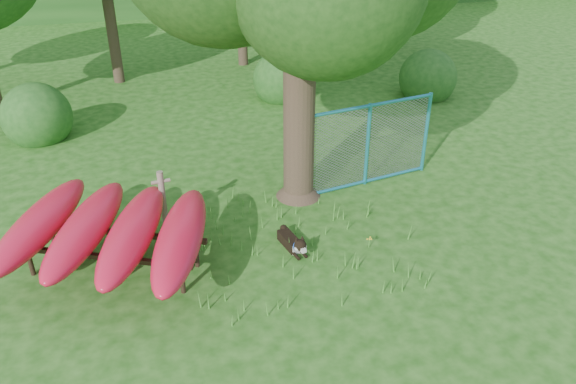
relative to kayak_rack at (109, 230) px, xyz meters
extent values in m
plane|color=#194F0F|center=(3.00, -0.94, -0.84)|extent=(80.00, 80.00, 0.00)
cylinder|color=#392A1F|center=(3.83, 1.80, 1.69)|extent=(0.82, 0.82, 5.07)
cone|color=#392A1F|center=(3.83, 1.80, -0.59)|extent=(1.24, 1.24, 0.51)
cylinder|color=#392A1F|center=(4.40, 1.61, 2.40)|extent=(1.44, 0.21, 1.08)
cylinder|color=#392A1F|center=(3.41, 2.16, 2.81)|extent=(0.91, 1.00, 1.04)
cylinder|color=#716455|center=(0.95, 1.05, -0.18)|extent=(0.14, 0.14, 1.31)
cylinder|color=#716455|center=(0.95, 1.05, 0.27)|extent=(0.36, 0.13, 0.07)
cylinder|color=black|center=(-1.40, 0.23, -0.58)|extent=(0.11, 0.11, 0.53)
cylinder|color=black|center=(1.09, -0.91, -0.58)|extent=(0.11, 0.11, 0.53)
cylinder|color=black|center=(-1.09, 0.91, -0.58)|extent=(0.11, 0.11, 0.53)
cylinder|color=black|center=(1.40, -0.23, -0.58)|extent=(0.11, 0.11, 0.53)
cube|color=black|center=(-0.15, -0.34, -0.29)|extent=(2.92, 1.39, 0.08)
cube|color=black|center=(0.15, 0.34, -0.29)|extent=(2.92, 1.39, 0.08)
ellipsoid|color=red|center=(-1.15, 0.53, 0.00)|extent=(1.80, 3.22, 0.51)
ellipsoid|color=red|center=(-0.38, 0.18, 0.00)|extent=(1.71, 3.24, 0.51)
ellipsoid|color=red|center=(0.38, -0.18, 0.00)|extent=(1.61, 3.25, 0.51)
ellipsoid|color=red|center=(1.15, -0.53, 0.00)|extent=(1.51, 3.25, 0.51)
cube|color=black|center=(3.15, -0.02, -0.74)|extent=(0.36, 0.64, 0.21)
cube|color=silver|center=(3.21, -0.27, -0.74)|extent=(0.21, 0.16, 0.19)
sphere|color=black|center=(3.25, -0.42, -0.58)|extent=(0.23, 0.23, 0.23)
cube|color=silver|center=(3.27, -0.52, -0.61)|extent=(0.11, 0.14, 0.08)
sphere|color=silver|center=(3.18, -0.45, -0.61)|extent=(0.10, 0.10, 0.10)
sphere|color=silver|center=(3.32, -0.42, -0.61)|extent=(0.10, 0.10, 0.10)
cone|color=black|center=(3.18, -0.40, -0.46)|extent=(0.08, 0.09, 0.11)
cone|color=black|center=(3.30, -0.38, -0.46)|extent=(0.11, 0.12, 0.11)
cylinder|color=black|center=(3.17, -0.41, -0.80)|extent=(0.12, 0.27, 0.06)
cylinder|color=black|center=(3.32, -0.38, -0.80)|extent=(0.12, 0.27, 0.06)
sphere|color=black|center=(3.12, 0.31, -0.65)|extent=(0.14, 0.14, 0.14)
torus|color=blue|center=(3.23, -0.35, -0.63)|extent=(0.23, 0.11, 0.22)
cylinder|color=teal|center=(3.87, 1.65, 0.12)|extent=(0.10, 0.10, 1.91)
cylinder|color=teal|center=(5.44, 1.96, 0.12)|extent=(0.10, 0.10, 1.91)
cylinder|color=teal|center=(7.00, 2.28, 0.12)|extent=(0.10, 0.10, 1.91)
cylinder|color=teal|center=(5.44, 1.96, 1.03)|extent=(3.14, 0.70, 0.07)
cylinder|color=teal|center=(5.44, 1.96, -0.79)|extent=(3.14, 0.70, 0.07)
plane|color=gray|center=(5.44, 1.96, 0.12)|extent=(3.12, 0.63, 3.19)
cylinder|color=#4A9631|center=(4.58, -0.45, -0.74)|extent=(0.02, 0.02, 0.19)
sphere|color=yellow|center=(4.58, -0.45, -0.65)|extent=(0.03, 0.03, 0.03)
sphere|color=yellow|center=(4.61, -0.42, -0.64)|extent=(0.03, 0.03, 0.03)
sphere|color=yellow|center=(4.54, -0.43, -0.66)|extent=(0.03, 0.03, 0.03)
sphere|color=yellow|center=(4.61, -0.47, -0.65)|extent=(0.03, 0.03, 0.03)
sphere|color=yellow|center=(4.57, -0.47, -0.64)|extent=(0.03, 0.03, 0.03)
cylinder|color=#392A1F|center=(0.00, 11.06, 1.79)|extent=(0.36, 0.36, 5.25)
cylinder|color=#392A1F|center=(4.50, 12.06, 1.09)|extent=(0.36, 0.36, 3.85)
cylinder|color=#392A1F|center=(8.00, 10.06, 1.54)|extent=(0.36, 0.36, 4.76)
sphere|color=#1E531B|center=(-2.00, 6.56, -0.84)|extent=(1.80, 1.80, 1.80)
sphere|color=#1E531B|center=(9.50, 7.06, -0.84)|extent=(1.80, 1.80, 1.80)
sphere|color=#1E531B|center=(5.00, 8.06, -0.84)|extent=(1.80, 1.80, 1.80)
camera|label=1|loc=(0.94, -8.50, 5.16)|focal=35.00mm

